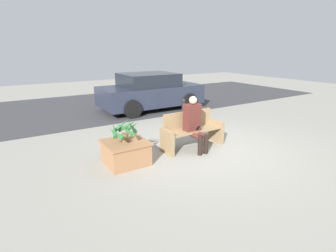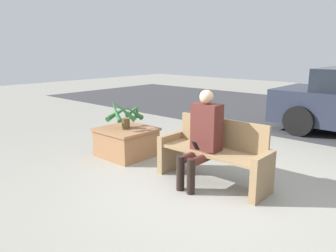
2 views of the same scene
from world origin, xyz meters
name	(u,v)px [view 1 (image 1 of 2)]	position (x,y,z in m)	size (l,w,h in m)	color
ground_plane	(207,150)	(0.00, 0.00, 0.00)	(30.00, 30.00, 0.00)	gray
road_surface	(113,104)	(0.00, 6.19, 0.00)	(20.00, 6.00, 0.01)	#38383A
bench	(192,131)	(-0.20, 0.36, 0.40)	(1.55, 0.49, 0.85)	#8C704C
person_seated	(194,122)	(-0.27, 0.19, 0.68)	(0.37, 0.59, 1.25)	#51231E
planter_box	(126,152)	(-1.92, 0.31, 0.26)	(0.86, 0.83, 0.48)	#936642
potted_plant	(124,129)	(-1.92, 0.32, 0.73)	(0.61, 0.59, 0.49)	brown
parked_car	(150,92)	(0.91, 4.47, 0.68)	(3.84, 1.98, 1.38)	#232838
bollard_post	(184,108)	(1.24, 2.72, 0.35)	(0.14, 0.14, 0.66)	black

